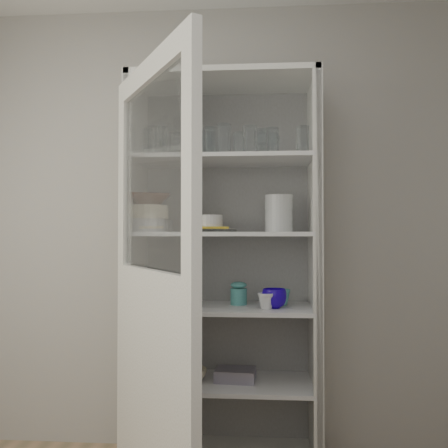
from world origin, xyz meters
The scene contains 36 objects.
wall_back centered at (0.00, 1.50, 1.30)m, with size 3.60×0.02×2.60m, color #A6A5A3.
pantry_cabinet centered at (0.20, 1.34, 0.94)m, with size 1.00×0.45×2.10m.
cupboard_door centered at (-0.06, 0.67, 0.87)m, with size 0.52×0.78×2.00m.
tumbler_0 centered at (-0.12, 1.16, 1.74)m, with size 0.08×0.08×0.15m, color silver.
tumbler_1 centered at (-0.16, 1.15, 1.74)m, with size 0.08×0.08×0.15m, color silver.
tumbler_2 centered at (0.14, 1.14, 1.73)m, with size 0.07×0.07×0.14m, color silver.
tumbler_3 centered at (0.34, 1.15, 1.74)m, with size 0.07×0.07×0.15m, color silver.
tumbler_4 centered at (0.21, 1.13, 1.74)m, with size 0.08×0.08×0.15m, color silver.
tumbler_5 centered at (0.46, 1.14, 1.73)m, with size 0.07×0.07×0.13m, color silver.
tumbler_6 centered at (0.61, 1.11, 1.73)m, with size 0.07×0.07×0.13m, color silver.
tumbler_7 centered at (-0.15, 1.28, 1.73)m, with size 0.07×0.07×0.14m, color silver.
tumbler_8 centered at (-0.07, 1.29, 1.74)m, with size 0.07×0.07×0.15m, color silver.
tumbler_9 centered at (0.10, 1.28, 1.74)m, with size 0.08×0.08×0.15m, color silver.
tumbler_10 centered at (0.28, 1.24, 1.73)m, with size 0.07×0.07×0.14m, color silver.
tumbler_11 centered at (0.41, 1.27, 1.74)m, with size 0.08×0.08×0.16m, color silver.
goblet_0 centered at (-0.14, 1.36, 1.74)m, with size 0.07×0.07×0.15m, color silver, non-canonical shape.
goblet_1 centered at (0.09, 1.37, 1.74)m, with size 0.07×0.07×0.16m, color silver, non-canonical shape.
goblet_2 centered at (0.41, 1.35, 1.75)m, with size 0.08×0.08×0.18m, color silver, non-canonical shape.
goblet_3 centered at (0.47, 1.34, 1.75)m, with size 0.08×0.08×0.17m, color silver, non-canonical shape.
plate_stack_front centered at (-0.21, 1.20, 1.30)m, with size 0.20×0.20×0.07m, color silver.
plate_stack_back centered at (-0.21, 1.41, 1.30)m, with size 0.20×0.20×0.07m, color silver.
cream_bowl centered at (-0.21, 1.20, 1.37)m, with size 0.23×0.23×0.07m, color beige.
terracotta_bowl centered at (-0.21, 1.20, 1.43)m, with size 0.25×0.25×0.06m, color #401C10.
glass_platter centered at (0.12, 1.27, 1.27)m, with size 0.30×0.30×0.02m, color silver.
yellow_trivet centered at (0.12, 1.27, 1.28)m, with size 0.18×0.18×0.01m, color yellow.
white_ramekin centered at (0.12, 1.27, 1.32)m, with size 0.15×0.15×0.06m, color silver.
grey_bowl_stack centered at (0.50, 1.28, 1.36)m, with size 0.15×0.15×0.20m, color silver.
mug_blue centered at (0.47, 1.21, 0.91)m, with size 0.13×0.13×0.10m, color #110A9C.
mug_teal centered at (0.51, 1.33, 0.90)m, with size 0.09×0.09×0.09m, color #1C7769.
mug_white centered at (0.43, 1.18, 0.90)m, with size 0.09×0.09×0.08m, color silver.
teal_jar centered at (0.28, 1.32, 0.92)m, with size 0.09×0.09×0.11m.
measuring_cups centered at (0.02, 1.22, 0.88)m, with size 0.10×0.10×0.04m, color #BEBEBE.
white_canister centered at (-0.20, 1.33, 0.93)m, with size 0.11×0.11×0.13m, color silver.
cream_dish centered at (0.00, 1.24, 0.49)m, with size 0.21×0.21×0.07m, color beige.
tin_box centered at (0.26, 1.27, 0.49)m, with size 0.21×0.15×0.06m, color #8F8BA0.
tumbler_12 centered at (-0.18, 1.14, 1.73)m, with size 0.07×0.07×0.14m, color silver.
Camera 1 is at (0.39, -1.29, 1.25)m, focal length 38.00 mm.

